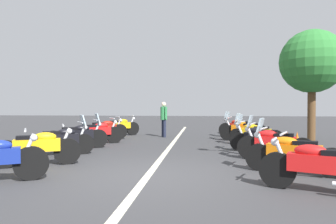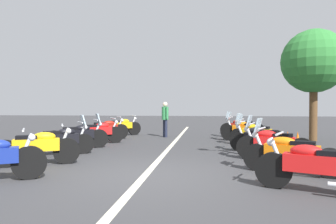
# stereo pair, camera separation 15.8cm
# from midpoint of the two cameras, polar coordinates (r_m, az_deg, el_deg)

# --- Properties ---
(ground_plane) EXTENTS (80.00, 80.00, 0.00)m
(ground_plane) POSITION_cam_midpoint_polar(r_m,az_deg,el_deg) (6.55, -4.48, -11.80)
(ground_plane) COLOR #38383A
(lane_centre_stripe) EXTENTS (21.39, 0.16, 0.01)m
(lane_centre_stripe) POSITION_cam_midpoint_polar(r_m,az_deg,el_deg) (10.85, -0.11, -6.64)
(lane_centre_stripe) COLOR beige
(lane_centre_stripe) RESTS_ON ground_plane
(motorcycle_left_row_1) EXTENTS (1.09, 1.90, 1.01)m
(motorcycle_left_row_1) POSITION_cam_midpoint_polar(r_m,az_deg,el_deg) (8.13, -23.76, -6.06)
(motorcycle_left_row_1) COLOR black
(motorcycle_left_row_1) RESTS_ON ground_plane
(motorcycle_left_row_2) EXTENTS (1.29, 1.70, 1.20)m
(motorcycle_left_row_2) POSITION_cam_midpoint_polar(r_m,az_deg,el_deg) (9.56, -19.91, -4.99)
(motorcycle_left_row_2) COLOR black
(motorcycle_left_row_2) RESTS_ON ground_plane
(motorcycle_left_row_3) EXTENTS (1.24, 1.88, 1.22)m
(motorcycle_left_row_3) POSITION_cam_midpoint_polar(r_m,az_deg,el_deg) (10.87, -17.08, -4.19)
(motorcycle_left_row_3) COLOR black
(motorcycle_left_row_3) RESTS_ON ground_plane
(motorcycle_left_row_4) EXTENTS (1.26, 1.79, 1.01)m
(motorcycle_left_row_4) POSITION_cam_midpoint_polar(r_m,az_deg,el_deg) (12.10, -13.52, -3.69)
(motorcycle_left_row_4) COLOR black
(motorcycle_left_row_4) RESTS_ON ground_plane
(motorcycle_left_row_5) EXTENTS (1.23, 1.88, 1.01)m
(motorcycle_left_row_5) POSITION_cam_midpoint_polar(r_m,az_deg,el_deg) (13.62, -12.29, -3.14)
(motorcycle_left_row_5) COLOR black
(motorcycle_left_row_5) RESTS_ON ground_plane
(motorcycle_left_row_6) EXTENTS (1.45, 1.73, 1.02)m
(motorcycle_left_row_6) POSITION_cam_midpoint_polar(r_m,az_deg,el_deg) (15.22, -9.36, -2.68)
(motorcycle_left_row_6) COLOR black
(motorcycle_left_row_6) RESTS_ON ground_plane
(motorcycle_right_row_0) EXTENTS (1.01, 1.96, 1.00)m
(motorcycle_right_row_0) POSITION_cam_midpoint_polar(r_m,az_deg,el_deg) (5.73, 26.08, -9.11)
(motorcycle_right_row_0) COLOR black
(motorcycle_right_row_0) RESTS_ON ground_plane
(motorcycle_right_row_1) EXTENTS (1.02, 1.97, 1.20)m
(motorcycle_right_row_1) POSITION_cam_midpoint_polar(r_m,az_deg,el_deg) (7.09, 21.74, -7.11)
(motorcycle_right_row_1) COLOR black
(motorcycle_right_row_1) RESTS_ON ground_plane
(motorcycle_right_row_2) EXTENTS (0.92, 1.94, 1.21)m
(motorcycle_right_row_2) POSITION_cam_midpoint_polar(r_m,az_deg,el_deg) (8.61, 18.79, -5.58)
(motorcycle_right_row_2) COLOR black
(motorcycle_right_row_2) RESTS_ON ground_plane
(motorcycle_right_row_3) EXTENTS (0.99, 1.96, 1.19)m
(motorcycle_right_row_3) POSITION_cam_midpoint_polar(r_m,az_deg,el_deg) (10.04, 16.66, -4.71)
(motorcycle_right_row_3) COLOR black
(motorcycle_right_row_3) RESTS_ON ground_plane
(motorcycle_right_row_4) EXTENTS (1.08, 1.88, 1.20)m
(motorcycle_right_row_4) POSITION_cam_midpoint_polar(r_m,az_deg,el_deg) (11.70, 15.64, -3.87)
(motorcycle_right_row_4) COLOR black
(motorcycle_right_row_4) RESTS_ON ground_plane
(motorcycle_right_row_5) EXTENTS (0.89, 2.03, 1.23)m
(motorcycle_right_row_5) POSITION_cam_midpoint_polar(r_m,az_deg,el_deg) (13.09, 13.72, -3.26)
(motorcycle_right_row_5) COLOR black
(motorcycle_right_row_5) RESTS_ON ground_plane
(motorcycle_right_row_6) EXTENTS (0.90, 2.03, 1.22)m
(motorcycle_right_row_6) POSITION_cam_midpoint_polar(r_m,az_deg,el_deg) (14.65, 13.10, -2.81)
(motorcycle_right_row_6) COLOR black
(motorcycle_right_row_6) RESTS_ON ground_plane
(traffic_cone_0) EXTENTS (0.36, 0.36, 0.61)m
(traffic_cone_0) POSITION_cam_midpoint_polar(r_m,az_deg,el_deg) (11.08, 22.73, -5.06)
(traffic_cone_0) COLOR orange
(traffic_cone_0) RESTS_ON ground_plane
(traffic_cone_1) EXTENTS (0.36, 0.36, 0.61)m
(traffic_cone_1) POSITION_cam_midpoint_polar(r_m,az_deg,el_deg) (11.08, 21.10, -5.05)
(traffic_cone_1) COLOR orange
(traffic_cone_1) RESTS_ON ground_plane
(bystander_1) EXTENTS (0.47, 0.32, 1.67)m
(bystander_1) POSITION_cam_midpoint_polar(r_m,az_deg,el_deg) (14.35, -1.11, -0.86)
(bystander_1) COLOR #1E2338
(bystander_1) RESTS_ON ground_plane
(roadside_tree_0) EXTENTS (2.65, 2.65, 4.68)m
(roadside_tree_0) POSITION_cam_midpoint_polar(r_m,az_deg,el_deg) (14.24, 25.16, 8.50)
(roadside_tree_0) COLOR brown
(roadside_tree_0) RESTS_ON ground_plane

